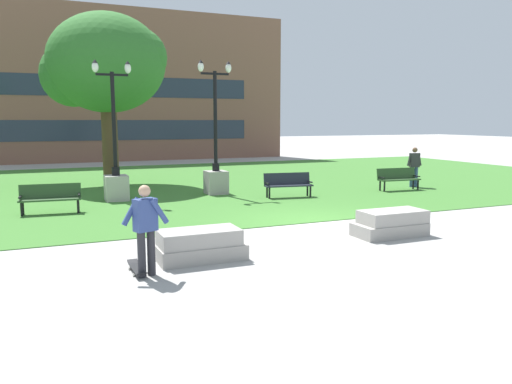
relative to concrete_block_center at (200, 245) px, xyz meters
The scene contains 14 objects.
ground_plane 4.67m from the concrete_block_center, 30.76° to the left, with size 140.00×140.00×0.00m, color #A3A09B.
grass_lawn 13.02m from the concrete_block_center, 72.09° to the left, with size 40.00×20.00×0.02m, color #3D752D.
concrete_block_center is the anchor object (origin of this frame).
concrete_block_left 5.05m from the concrete_block_center, ahead, with size 1.81×0.90×0.64m.
person_skateboarder 1.55m from the concrete_block_center, 151.17° to the right, with size 0.88×0.36×1.71m.
skateboard 1.44m from the concrete_block_center, 164.29° to the right, with size 0.26×1.02×0.14m.
park_bench_near_left 7.33m from the concrete_block_center, 112.30° to the left, with size 1.84×0.67×0.90m.
park_bench_near_right 12.51m from the concrete_block_center, 32.93° to the left, with size 1.84×0.67×0.90m.
park_bench_far_left 8.80m from the concrete_block_center, 51.49° to the left, with size 1.86×0.79×0.90m.
lamp_post_right 9.33m from the concrete_block_center, 69.55° to the left, with size 1.32×0.80×5.11m.
lamp_post_center 8.62m from the concrete_block_center, 93.74° to the left, with size 1.32×0.80×4.93m.
tree_far_left 14.30m from the concrete_block_center, 90.92° to the left, with size 5.32×5.07×7.49m.
person_bystander_near_lawn 13.91m from the concrete_block_center, 31.94° to the left, with size 0.73×0.35×1.71m.
building_facade_distant 27.42m from the concrete_block_center, 85.51° to the left, with size 24.85×1.03×10.65m.
Camera 1 is at (-6.86, -12.10, 2.87)m, focal length 35.00 mm.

